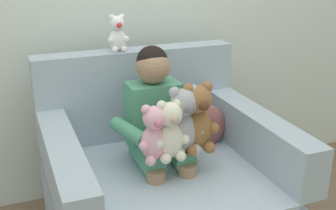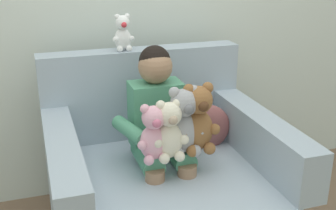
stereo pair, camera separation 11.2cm
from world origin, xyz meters
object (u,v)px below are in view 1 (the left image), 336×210
plush_grey (184,122)px  throw_pillow (203,126)px  plush_brown (197,120)px  plush_cream (170,132)px  seated_child (157,122)px  plush_white_on_backrest (118,34)px  plush_pink (155,135)px  armchair (162,189)px

plush_grey → throw_pillow: (0.23, 0.27, -0.16)m
plush_brown → throw_pillow: (0.16, 0.27, -0.17)m
plush_brown → plush_cream: (-0.15, -0.03, -0.02)m
seated_child → plush_cream: size_ratio=2.87×
seated_child → plush_brown: seated_child is taller
plush_brown → plush_grey: 0.07m
plush_grey → plush_cream: plush_grey is taller
plush_cream → throw_pillow: size_ratio=1.11×
plush_white_on_backrest → plush_pink: bearing=-106.1°
armchair → plush_pink: armchair is taller
plush_brown → plush_white_on_backrest: (-0.23, 0.51, 0.33)m
plush_brown → plush_pink: (-0.22, -0.03, -0.03)m
plush_brown → plush_pink: bearing=-178.0°
armchair → seated_child: 0.36m
seated_child → throw_pillow: size_ratio=3.17×
plush_grey → plush_pink: 0.16m
seated_child → throw_pillow: seated_child is taller
throw_pillow → armchair: bearing=-152.3°
throw_pillow → plush_grey: bearing=-130.6°
plush_brown → plush_white_on_backrest: 0.65m
plush_pink → throw_pillow: (0.38, 0.30, -0.14)m
plush_brown → throw_pillow: 0.35m
armchair → plush_cream: armchair is taller
seated_child → plush_pink: (-0.08, -0.20, 0.03)m
seated_child → armchair: bearing=-81.2°
armchair → plush_brown: bearing=-39.4°
plush_brown → plush_cream: bearing=-172.3°
plush_grey → plush_pink: (-0.15, -0.03, -0.03)m
seated_child → plush_pink: 0.21m
seated_child → plush_white_on_backrest: size_ratio=4.18×
plush_white_on_backrest → armchair: bearing=-93.6°
armchair → plush_white_on_backrest: bearing=103.6°
armchair → plush_cream: size_ratio=3.88×
armchair → seated_child: size_ratio=1.35×
plush_pink → throw_pillow: 0.50m
armchair → plush_white_on_backrest: plush_white_on_backrest is taller
seated_child → plush_white_on_backrest: 0.52m
armchair → plush_grey: (0.07, -0.11, 0.40)m
seated_child → plush_white_on_backrest: (-0.09, 0.35, 0.38)m
plush_cream → plush_grey: bearing=11.1°
plush_brown → plush_cream: size_ratio=1.18×
plush_pink → plush_cream: bearing=-11.8°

